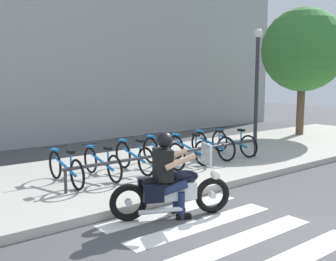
% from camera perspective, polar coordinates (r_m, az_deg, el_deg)
% --- Properties ---
extents(ground_plane, '(48.00, 48.00, 0.00)m').
position_cam_1_polar(ground_plane, '(6.16, 12.25, -14.56)').
color(ground_plane, '#4C4C4F').
extents(sidewalk, '(24.00, 4.40, 0.15)m').
position_cam_1_polar(sidewalk, '(9.17, -8.19, -6.46)').
color(sidewalk, '#B7B2A8').
rests_on(sidewalk, ground).
extents(crosswalk_stripe_1, '(2.80, 0.40, 0.01)m').
position_cam_1_polar(crosswalk_stripe_1, '(5.52, 17.10, -17.42)').
color(crosswalk_stripe_1, white).
rests_on(crosswalk_stripe_1, ground).
extents(crosswalk_stripe_2, '(2.80, 0.40, 0.01)m').
position_cam_1_polar(crosswalk_stripe_2, '(5.97, 10.54, -15.24)').
color(crosswalk_stripe_2, white).
rests_on(crosswalk_stripe_2, ground).
extents(crosswalk_stripe_3, '(2.80, 0.40, 0.01)m').
position_cam_1_polar(crosswalk_stripe_3, '(6.48, 5.05, -13.23)').
color(crosswalk_stripe_3, white).
rests_on(crosswalk_stripe_3, ground).
extents(crosswalk_stripe_4, '(2.80, 0.40, 0.01)m').
position_cam_1_polar(crosswalk_stripe_4, '(7.04, 0.48, -11.44)').
color(crosswalk_stripe_4, white).
rests_on(crosswalk_stripe_4, ground).
extents(motorcycle, '(1.95, 0.97, 1.21)m').
position_cam_1_polar(motorcycle, '(6.63, 0.62, -8.56)').
color(motorcycle, black).
rests_on(motorcycle, ground).
extents(rider, '(0.75, 0.69, 1.43)m').
position_cam_1_polar(rider, '(6.52, -0.05, -5.54)').
color(rider, black).
rests_on(rider, ground).
extents(bicycle_0, '(0.48, 1.69, 0.74)m').
position_cam_1_polar(bicycle_0, '(8.27, -14.51, -5.24)').
color(bicycle_0, black).
rests_on(bicycle_0, sidewalk).
extents(bicycle_1, '(0.48, 1.66, 0.72)m').
position_cam_1_polar(bicycle_1, '(8.63, -9.48, -4.62)').
color(bicycle_1, black).
rests_on(bicycle_1, sidewalk).
extents(bicycle_2, '(0.48, 1.61, 0.78)m').
position_cam_1_polar(bicycle_2, '(9.04, -4.89, -3.80)').
color(bicycle_2, black).
rests_on(bicycle_2, sidewalk).
extents(bicycle_3, '(0.48, 1.67, 0.80)m').
position_cam_1_polar(bicycle_3, '(9.51, -0.74, -3.16)').
color(bicycle_3, black).
rests_on(bicycle_3, sidewalk).
extents(bicycle_4, '(0.48, 1.68, 0.76)m').
position_cam_1_polar(bicycle_4, '(10.03, 3.00, -2.67)').
color(bicycle_4, black).
rests_on(bicycle_4, sidewalk).
extents(bicycle_5, '(0.48, 1.66, 0.79)m').
position_cam_1_polar(bicycle_5, '(10.58, 6.36, -2.10)').
color(bicycle_5, black).
rests_on(bicycle_5, sidewalk).
extents(bicycle_6, '(0.48, 1.70, 0.74)m').
position_cam_1_polar(bicycle_6, '(11.18, 9.36, -1.71)').
color(bicycle_6, black).
rests_on(bicycle_6, sidewalk).
extents(bike_rack, '(5.55, 0.07, 0.49)m').
position_cam_1_polar(bike_rack, '(9.07, 1.41, -3.29)').
color(bike_rack, '#333338').
rests_on(bike_rack, sidewalk).
extents(street_lamp, '(0.28, 0.28, 3.77)m').
position_cam_1_polar(street_lamp, '(12.85, 12.64, 7.65)').
color(street_lamp, '#2D2D33').
rests_on(street_lamp, ground).
extents(tree_near_rack, '(3.03, 3.03, 4.78)m').
position_cam_1_polar(tree_near_rack, '(15.59, 18.82, 10.85)').
color(tree_near_rack, brown).
rests_on(tree_near_rack, ground).
extents(building_backdrop, '(24.00, 1.20, 7.99)m').
position_cam_1_polar(building_backdrop, '(14.21, -20.57, 14.10)').
color(building_backdrop, '#A0A0A0').
rests_on(building_backdrop, ground).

